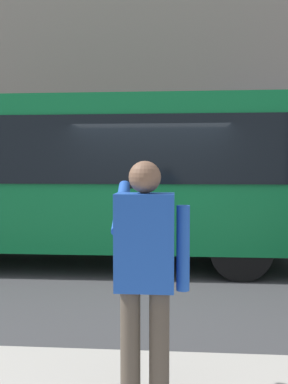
{
  "coord_description": "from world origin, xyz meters",
  "views": [
    {
      "loc": [
        -0.41,
        7.22,
        1.8
      ],
      "look_at": [
        0.19,
        -0.54,
        1.36
      ],
      "focal_mm": 39.44,
      "sensor_mm": 36.0,
      "label": 1
    }
  ],
  "objects": [
    {
      "name": "ground_plane",
      "position": [
        0.0,
        0.0,
        0.0
      ],
      "size": [
        60.0,
        60.0,
        0.0
      ],
      "primitive_type": "plane",
      "color": "#38383A"
    },
    {
      "name": "red_bus",
      "position": [
        1.58,
        -0.66,
        1.68
      ],
      "size": [
        9.05,
        2.54,
        3.08
      ],
      "color": "#0F7238",
      "rests_on": "ground_plane"
    },
    {
      "name": "building_facade_far",
      "position": [
        -0.02,
        -6.8,
        5.99
      ],
      "size": [
        28.0,
        1.55,
        12.0
      ],
      "color": "gray",
      "rests_on": "ground_plane"
    },
    {
      "name": "pedestrian_photographer",
      "position": [
        -0.2,
        4.37,
        1.14
      ],
      "size": [
        0.53,
        0.52,
        1.7
      ],
      "color": "#4C4238",
      "rests_on": "sidewalk_curb"
    }
  ]
}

